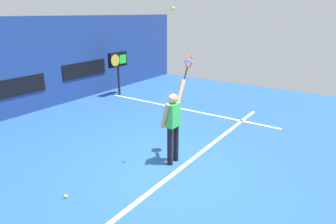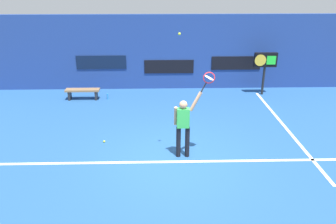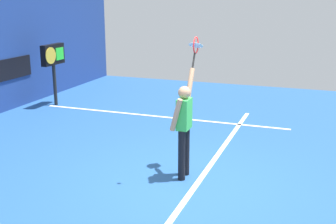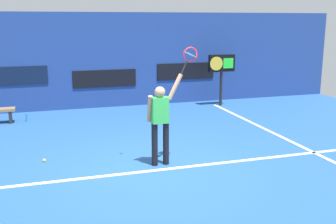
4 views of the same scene
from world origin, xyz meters
name	(u,v)px [view 3 (image 3 of 4)]	position (x,y,z in m)	size (l,w,h in m)	color
ground_plane	(185,182)	(0.00, 0.00, 0.00)	(18.00, 18.00, 0.00)	#23518C
sponsor_banner_starboard	(5,70)	(3.00, 6.28, 1.17)	(2.20, 0.03, 0.60)	black
court_baseline	(197,183)	(0.00, -0.22, 0.01)	(10.00, 0.10, 0.01)	white
court_sideline	(158,117)	(3.84, 2.00, 0.01)	(0.10, 7.00, 0.01)	white
tennis_player	(184,124)	(0.21, 0.10, 1.01)	(0.74, 0.31, 1.95)	black
tennis_racket	(196,47)	(0.85, 0.10, 2.30)	(0.43, 0.27, 0.62)	black
scoreboard_clock	(53,58)	(4.02, 5.39, 1.44)	(0.96, 0.20, 1.83)	black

